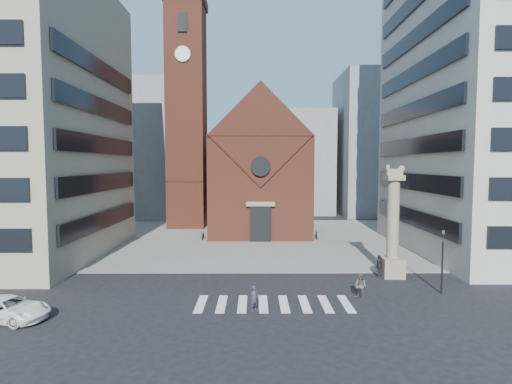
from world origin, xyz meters
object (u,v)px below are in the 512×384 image
pedestrian_0 (254,298)px  pedestrian_2 (379,266)px  traffic_light (442,260)px  scooter_0 (203,236)px  white_car (8,309)px  lion_column (393,233)px  pedestrian_1 (361,286)px

pedestrian_0 → pedestrian_2: size_ratio=0.89×
traffic_light → scooter_0: 26.83m
scooter_0 → white_car: bearing=-107.1°
traffic_light → scooter_0: bearing=134.1°
lion_column → scooter_0: bearing=137.5°
lion_column → pedestrian_0: size_ratio=5.63×
traffic_light → pedestrian_1: traffic_light is taller
lion_column → pedestrian_0: (-10.65, -7.24, -2.69)m
lion_column → traffic_light: 4.62m
white_car → pedestrian_0: size_ratio=3.04×
traffic_light → white_car: size_ratio=0.92×
pedestrian_2 → traffic_light: bearing=-120.1°
scooter_0 → pedestrian_2: bearing=-43.2°
traffic_light → scooter_0: traffic_light is taller
white_car → pedestrian_1: 21.01m
pedestrian_1 → scooter_0: size_ratio=0.97×
white_car → pedestrian_2: 24.96m
traffic_light → pedestrian_0: traffic_light is taller
traffic_light → pedestrian_0: (-12.64, -3.24, -1.52)m
pedestrian_0 → pedestrian_2: pedestrian_2 is taller
lion_column → scooter_0: lion_column is taller
lion_column → pedestrian_1: size_ratio=5.32×
lion_column → scooter_0: size_ratio=5.14×
traffic_light → pedestrian_2: size_ratio=2.50×
pedestrian_2 → pedestrian_0: bearing=149.9°
pedestrian_0 → scooter_0: bearing=66.8°
white_car → pedestrian_0: (13.80, 1.32, 0.12)m
white_car → pedestrian_0: bearing=-71.0°
lion_column → traffic_light: size_ratio=2.02×
pedestrian_1 → pedestrian_0: bearing=-119.9°
pedestrian_0 → pedestrian_1: (6.90, 2.25, 0.05)m
pedestrian_0 → scooter_0: size_ratio=0.91×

